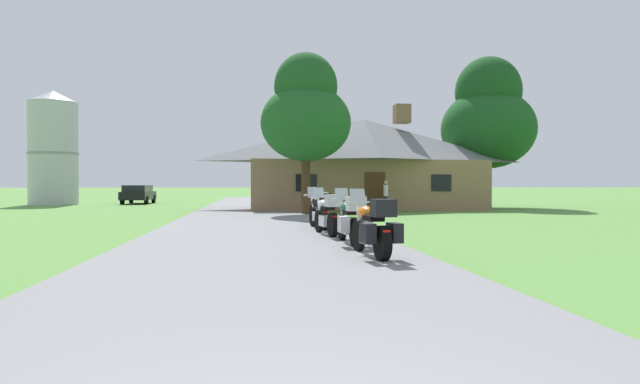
# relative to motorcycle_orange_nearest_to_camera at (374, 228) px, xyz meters

# --- Properties ---
(ground_plane) EXTENTS (500.00, 500.00, 0.00)m
(ground_plane) POSITION_rel_motorcycle_orange_nearest_to_camera_xyz_m (-2.08, 12.09, -0.61)
(ground_plane) COLOR #56893D
(asphalt_driveway) EXTENTS (6.40, 80.00, 0.06)m
(asphalt_driveway) POSITION_rel_motorcycle_orange_nearest_to_camera_xyz_m (-2.08, 10.09, -0.58)
(asphalt_driveway) COLOR slate
(asphalt_driveway) RESTS_ON ground
(motorcycle_orange_nearest_to_camera) EXTENTS (0.86, 2.08, 1.30)m
(motorcycle_orange_nearest_to_camera) POSITION_rel_motorcycle_orange_nearest_to_camera_xyz_m (0.00, 0.00, 0.00)
(motorcycle_orange_nearest_to_camera) COLOR black
(motorcycle_orange_nearest_to_camera) RESTS_ON asphalt_driveway
(motorcycle_green_second_in_row) EXTENTS (0.76, 2.08, 1.30)m
(motorcycle_green_second_in_row) POSITION_rel_motorcycle_orange_nearest_to_camera_xyz_m (-0.04, 2.18, 0.00)
(motorcycle_green_second_in_row) COLOR black
(motorcycle_green_second_in_row) RESTS_ON asphalt_driveway
(motorcycle_white_third_in_row) EXTENTS (0.75, 2.08, 1.30)m
(motorcycle_white_third_in_row) POSITION_rel_motorcycle_orange_nearest_to_camera_xyz_m (-0.27, 4.55, 0.01)
(motorcycle_white_third_in_row) COLOR black
(motorcycle_white_third_in_row) RESTS_ON asphalt_driveway
(motorcycle_black_fourth_in_row) EXTENTS (0.71, 2.08, 1.30)m
(motorcycle_black_fourth_in_row) POSITION_rel_motorcycle_orange_nearest_to_camera_xyz_m (-0.22, 6.68, 0.01)
(motorcycle_black_fourth_in_row) COLOR black
(motorcycle_black_fourth_in_row) RESTS_ON asphalt_driveway
(motorcycle_white_farthest_in_row) EXTENTS (0.69, 2.08, 1.30)m
(motorcycle_white_farthest_in_row) POSITION_rel_motorcycle_orange_nearest_to_camera_xyz_m (-0.01, 8.83, 0.01)
(motorcycle_white_farthest_in_row) COLOR black
(motorcycle_white_farthest_in_row) RESTS_ON asphalt_driveway
(stone_lodge) EXTENTS (13.91, 6.58, 6.20)m
(stone_lodge) POSITION_rel_motorcycle_orange_nearest_to_camera_xyz_m (4.17, 20.98, 2.12)
(stone_lodge) COLOR #896B4C
(stone_lodge) RESTS_ON ground
(bystander_white_shirt_near_lodge) EXTENTS (0.31, 0.53, 1.67)m
(bystander_white_shirt_near_lodge) POSITION_rel_motorcycle_orange_nearest_to_camera_xyz_m (4.58, 17.13, 0.32)
(bystander_white_shirt_near_lodge) COLOR black
(bystander_white_shirt_near_lodge) RESTS_ON ground
(tree_by_lodge_front) EXTENTS (4.31, 4.31, 7.73)m
(tree_by_lodge_front) POSITION_rel_motorcycle_orange_nearest_to_camera_xyz_m (0.23, 15.43, 4.28)
(tree_by_lodge_front) COLOR #422D19
(tree_by_lodge_front) RESTS_ON ground
(tree_right_of_lodge) EXTENTS (5.88, 5.88, 9.52)m
(tree_right_of_lodge) POSITION_rel_motorcycle_orange_nearest_to_camera_xyz_m (12.50, 22.27, 5.06)
(tree_right_of_lodge) COLOR #422D19
(tree_right_of_lodge) RESTS_ON ground
(metal_silo_distant) EXTENTS (3.44, 3.44, 8.22)m
(metal_silo_distant) POSITION_rel_motorcycle_orange_nearest_to_camera_xyz_m (-16.60, 30.70, 3.51)
(metal_silo_distant) COLOR #B2B7BC
(metal_silo_distant) RESTS_ON ground
(parked_black_suv_far_left) EXTENTS (1.91, 4.60, 1.40)m
(parked_black_suv_far_left) POSITION_rel_motorcycle_orange_nearest_to_camera_xyz_m (-10.87, 31.62, 0.17)
(parked_black_suv_far_left) COLOR black
(parked_black_suv_far_left) RESTS_ON ground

